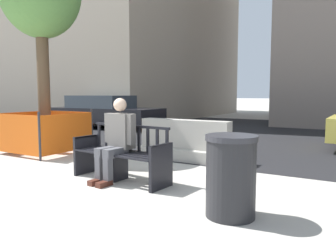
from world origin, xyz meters
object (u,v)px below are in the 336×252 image
Objects in this scene: street_bench at (121,156)px; trash_bin at (231,176)px; jersey_barrier_centre at (184,143)px; construction_fence at (45,131)px; car_sedan_mid at (104,111)px; seated_person at (117,138)px.

trash_bin is (2.05, -0.62, 0.07)m from street_bench.
trash_bin is at bearing -53.25° from jersey_barrier_centre.
car_sedan_mid reaches higher than construction_fence.
jersey_barrier_centre is (0.08, 2.02, -0.06)m from street_bench.
car_sedan_mid reaches higher than street_bench.
street_bench is 1.87× the size of trash_bin.
construction_fence is at bearing 161.84° from trash_bin.
construction_fence is at bearing -164.07° from jersey_barrier_centre.
street_bench is 2.02m from jersey_barrier_centre.
trash_bin reaches higher than street_bench.
construction_fence is 5.61m from car_sedan_mid.
seated_person is 2.18m from trash_bin.
jersey_barrier_centre is 3.29m from trash_bin.
construction_fence is at bearing 160.92° from street_bench.
jersey_barrier_centre is 1.28× the size of construction_fence.
jersey_barrier_centre is at bearing 87.64° from street_bench.
street_bench is at bearing -19.08° from construction_fence.
seated_person is (-0.04, -0.05, 0.29)m from street_bench.
street_bench is 3.34m from construction_fence.
street_bench is at bearing -46.50° from car_sedan_mid.
car_sedan_mid is 10.27m from trash_bin.
jersey_barrier_centre is 3.37m from construction_fence.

